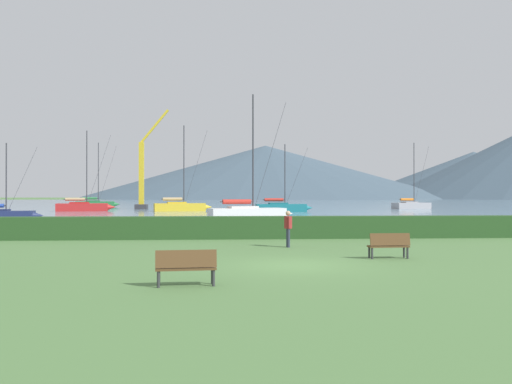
{
  "coord_description": "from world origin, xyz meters",
  "views": [
    {
      "loc": [
        -2.46,
        -17.41,
        2.36
      ],
      "look_at": [
        2.68,
        59.57,
        2.81
      ],
      "focal_mm": 36.81,
      "sensor_mm": 36.0,
      "label": 1
    }
  ],
  "objects_px": {
    "sailboat_slip_5": "(412,205)",
    "park_bench_near_path": "(186,266)",
    "sailboat_slip_6": "(248,213)",
    "dock_crane": "(143,179)",
    "park_bench_under_tree": "(389,244)",
    "sailboat_slip_3": "(2,215)",
    "sailboat_slip_4": "(96,204)",
    "sailboat_slip_7": "(83,206)",
    "sailboat_slip_0": "(282,207)",
    "person_seated_viewer": "(288,226)",
    "sailboat_slip_1": "(180,206)"
  },
  "relations": [
    {
      "from": "sailboat_slip_3",
      "to": "park_bench_under_tree",
      "type": "relative_size",
      "value": 4.69
    },
    {
      "from": "sailboat_slip_7",
      "to": "park_bench_near_path",
      "type": "distance_m",
      "value": 67.66
    },
    {
      "from": "sailboat_slip_3",
      "to": "person_seated_viewer",
      "type": "distance_m",
      "value": 34.88
    },
    {
      "from": "sailboat_slip_7",
      "to": "dock_crane",
      "type": "bearing_deg",
      "value": 46.83
    },
    {
      "from": "sailboat_slip_7",
      "to": "park_bench_near_path",
      "type": "xyz_separation_m",
      "value": [
        19.32,
        -64.84,
        -0.18
      ]
    },
    {
      "from": "sailboat_slip_3",
      "to": "sailboat_slip_7",
      "type": "relative_size",
      "value": 0.61
    },
    {
      "from": "sailboat_slip_5",
      "to": "sailboat_slip_6",
      "type": "xyz_separation_m",
      "value": [
        -30.17,
        -38.58,
        0.05
      ]
    },
    {
      "from": "sailboat_slip_1",
      "to": "sailboat_slip_7",
      "type": "distance_m",
      "value": 14.35
    },
    {
      "from": "sailboat_slip_1",
      "to": "dock_crane",
      "type": "xyz_separation_m",
      "value": [
        -7.27,
        12.13,
        4.32
      ]
    },
    {
      "from": "sailboat_slip_3",
      "to": "person_seated_viewer",
      "type": "bearing_deg",
      "value": -55.09
    },
    {
      "from": "sailboat_slip_0",
      "to": "sailboat_slip_6",
      "type": "distance_m",
      "value": 24.47
    },
    {
      "from": "sailboat_slip_0",
      "to": "sailboat_slip_5",
      "type": "relative_size",
      "value": 0.84
    },
    {
      "from": "sailboat_slip_4",
      "to": "sailboat_slip_5",
      "type": "distance_m",
      "value": 58.9
    },
    {
      "from": "sailboat_slip_0",
      "to": "sailboat_slip_1",
      "type": "xyz_separation_m",
      "value": [
        -14.41,
        3.98,
        0.06
      ]
    },
    {
      "from": "sailboat_slip_3",
      "to": "sailboat_slip_4",
      "type": "relative_size",
      "value": 0.57
    },
    {
      "from": "sailboat_slip_4",
      "to": "sailboat_slip_7",
      "type": "relative_size",
      "value": 1.06
    },
    {
      "from": "park_bench_under_tree",
      "to": "sailboat_slip_4",
      "type": "bearing_deg",
      "value": 107.54
    },
    {
      "from": "sailboat_slip_6",
      "to": "person_seated_viewer",
      "type": "distance_m",
      "value": 25.88
    },
    {
      "from": "sailboat_slip_0",
      "to": "park_bench_under_tree",
      "type": "relative_size",
      "value": 6.22
    },
    {
      "from": "sailboat_slip_1",
      "to": "sailboat_slip_4",
      "type": "bearing_deg",
      "value": 114.21
    },
    {
      "from": "sailboat_slip_4",
      "to": "sailboat_slip_6",
      "type": "distance_m",
      "value": 59.99
    },
    {
      "from": "park_bench_near_path",
      "to": "person_seated_viewer",
      "type": "height_order",
      "value": "person_seated_viewer"
    },
    {
      "from": "park_bench_under_tree",
      "to": "dock_crane",
      "type": "xyz_separation_m",
      "value": [
        -19.41,
        70.2,
        4.51
      ]
    },
    {
      "from": "sailboat_slip_1",
      "to": "sailboat_slip_3",
      "type": "height_order",
      "value": "sailboat_slip_1"
    },
    {
      "from": "sailboat_slip_0",
      "to": "sailboat_slip_6",
      "type": "height_order",
      "value": "sailboat_slip_6"
    },
    {
      "from": "sailboat_slip_3",
      "to": "sailboat_slip_6",
      "type": "height_order",
      "value": "sailboat_slip_6"
    },
    {
      "from": "sailboat_slip_0",
      "to": "sailboat_slip_7",
      "type": "bearing_deg",
      "value": 165.6
    },
    {
      "from": "sailboat_slip_3",
      "to": "sailboat_slip_5",
      "type": "xyz_separation_m",
      "value": [
        52.86,
        38.38,
        0.11
      ]
    },
    {
      "from": "sailboat_slip_4",
      "to": "sailboat_slip_6",
      "type": "xyz_separation_m",
      "value": [
        26.75,
        -53.69,
        -0.01
      ]
    },
    {
      "from": "sailboat_slip_7",
      "to": "park_bench_near_path",
      "type": "height_order",
      "value": "sailboat_slip_7"
    },
    {
      "from": "sailboat_slip_0",
      "to": "sailboat_slip_1",
      "type": "height_order",
      "value": "sailboat_slip_1"
    },
    {
      "from": "sailboat_slip_0",
      "to": "dock_crane",
      "type": "distance_m",
      "value": 27.36
    },
    {
      "from": "sailboat_slip_4",
      "to": "person_seated_viewer",
      "type": "bearing_deg",
      "value": -82.93
    },
    {
      "from": "park_bench_near_path",
      "to": "sailboat_slip_3",
      "type": "bearing_deg",
      "value": 112.82
    },
    {
      "from": "sailboat_slip_6",
      "to": "sailboat_slip_5",
      "type": "bearing_deg",
      "value": 37.21
    },
    {
      "from": "sailboat_slip_5",
      "to": "dock_crane",
      "type": "distance_m",
      "value": 46.14
    },
    {
      "from": "sailboat_slip_5",
      "to": "park_bench_near_path",
      "type": "bearing_deg",
      "value": -130.96
    },
    {
      "from": "sailboat_slip_6",
      "to": "sailboat_slip_7",
      "type": "relative_size",
      "value": 1.01
    },
    {
      "from": "sailboat_slip_7",
      "to": "person_seated_viewer",
      "type": "height_order",
      "value": "sailboat_slip_7"
    },
    {
      "from": "sailboat_slip_0",
      "to": "sailboat_slip_5",
      "type": "bearing_deg",
      "value": 27.57
    },
    {
      "from": "sailboat_slip_7",
      "to": "dock_crane",
      "type": "xyz_separation_m",
      "value": [
        7.03,
        10.79,
        4.34
      ]
    },
    {
      "from": "sailboat_slip_7",
      "to": "person_seated_viewer",
      "type": "relative_size",
      "value": 7.17
    },
    {
      "from": "sailboat_slip_3",
      "to": "park_bench_near_path",
      "type": "distance_m",
      "value": 40.8
    },
    {
      "from": "sailboat_slip_6",
      "to": "dock_crane",
      "type": "relative_size",
      "value": 0.71
    },
    {
      "from": "sailboat_slip_5",
      "to": "park_bench_under_tree",
      "type": "relative_size",
      "value": 7.44
    },
    {
      "from": "sailboat_slip_0",
      "to": "park_bench_near_path",
      "type": "distance_m",
      "value": 60.26
    },
    {
      "from": "sailboat_slip_7",
      "to": "person_seated_viewer",
      "type": "xyz_separation_m",
      "value": [
        23.25,
        -54.93,
        0.27
      ]
    },
    {
      "from": "sailboat_slip_5",
      "to": "dock_crane",
      "type": "xyz_separation_m",
      "value": [
        -45.91,
        1.26,
        4.39
      ]
    },
    {
      "from": "sailboat_slip_5",
      "to": "sailboat_slip_4",
      "type": "bearing_deg",
      "value": 148.49
    },
    {
      "from": "park_bench_near_path",
      "to": "sailboat_slip_7",
      "type": "bearing_deg",
      "value": 101.28
    }
  ]
}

